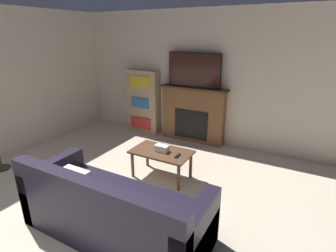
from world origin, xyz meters
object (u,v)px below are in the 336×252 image
tv (194,70)px  couch (113,212)px  fireplace (193,114)px  bookshelf (143,102)px  coffee_table (161,155)px

tv → couch: (0.36, -3.06, -1.22)m
fireplace → tv: size_ratio=1.30×
couch → bookshelf: (-1.61, 3.05, 0.42)m
fireplace → couch: bearing=-83.4°
tv → couch: size_ratio=0.52×
couch → coffee_table: 1.40m
fireplace → bookshelf: bearing=-179.0°
bookshelf → fireplace: bearing=1.0°
fireplace → tv: 0.93m
tv → couch: 3.31m
fireplace → bookshelf: (-1.25, -0.02, 0.13)m
fireplace → coffee_table: size_ratio=1.54×
fireplace → couch: size_ratio=0.67×
tv → coffee_table: (0.19, -1.66, -1.13)m
couch → bookshelf: size_ratio=1.52×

